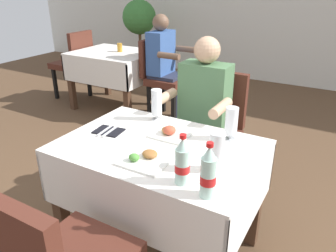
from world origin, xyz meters
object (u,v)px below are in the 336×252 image
Objects in this scene: plate_far_diner at (170,132)px; cola_bottle_primary at (208,174)px; main_dining_table at (160,172)px; chair_far_diner_seat at (212,128)px; seated_diner_far at (201,112)px; potted_plant_corner at (140,26)px; beer_glass_right at (217,151)px; napkin_cutlery_set at (109,131)px; background_chair_left at (74,61)px; beer_glass_middle at (231,123)px; background_dining_table at (115,66)px; beer_glass_left at (157,105)px; background_table_tumbler at (120,47)px; plate_near_camera at (146,158)px; background_patron at (165,62)px; cola_bottle_secondary at (182,162)px; background_chair_right at (162,74)px.

cola_bottle_primary is (0.44, -0.45, 0.09)m from plate_far_diner.
chair_far_diner_seat is at bearing 90.00° from main_dining_table.
seated_diner_far is 0.96× the size of potted_plant_corner.
potted_plant_corner is at bearing 129.00° from beer_glass_right.
main_dining_table is 0.41m from napkin_cutlery_set.
chair_far_diner_seat is 1.00× the size of background_chair_left.
background_dining_table is (-2.20, 1.67, -0.28)m from beer_glass_middle.
napkin_cutlery_set is 2.97m from background_chair_left.
beer_glass_left reaches higher than background_table_tumbler.
beer_glass_left is 0.16× the size of potted_plant_corner.
chair_far_diner_seat is 1.00m from plate_near_camera.
background_dining_table is (-2.26, 2.04, -0.29)m from beer_glass_right.
plate_far_diner is 0.47m from beer_glass_right.
plate_far_diner is at bearing -58.78° from background_patron.
plate_far_diner is 0.17× the size of potted_plant_corner.
cola_bottle_secondary is 0.72m from napkin_cutlery_set.
beer_glass_left is (-0.21, 0.31, 0.29)m from main_dining_table.
background_patron is (-0.73, 1.95, -0.05)m from napkin_cutlery_set.
background_dining_table is 0.78m from background_patron.
chair_far_diner_seat is 4.86× the size of beer_glass_middle.
background_patron reaches higher than beer_glass_left.
beer_glass_right is (0.59, -0.41, 0.00)m from beer_glass_left.
background_dining_table is at bearing 148.29° from chair_far_diner_seat.
background_chair_left is at bearing 145.15° from plate_far_diner.
chair_far_diner_seat is 4.63× the size of beer_glass_left.
cola_bottle_primary is 1.05× the size of cola_bottle_secondary.
background_dining_table is at bearing -180.00° from background_patron.
cola_bottle_primary is at bearing -77.04° from beer_glass_right.
cola_bottle_secondary reaches higher than background_table_tumbler.
chair_far_diner_seat is 2.20m from background_dining_table.
background_table_tumbler is (-1.44, 2.00, 0.05)m from napkin_cutlery_set.
chair_far_diner_seat is at bearing -46.43° from background_patron.
background_table_tumbler is (-2.19, 2.09, -0.06)m from beer_glass_right.
background_patron is at bearing 118.65° from beer_glass_left.
background_chair_right is (-1.47, 1.67, -0.30)m from beer_glass_middle.
potted_plant_corner is (-2.53, 2.71, 0.31)m from chair_far_diner_seat.
chair_far_diner_seat is 1.00× the size of background_chair_right.
plate_near_camera is at bearing -64.34° from beer_glass_left.
background_chair_left is (-2.92, 1.67, -0.30)m from beer_glass_middle.
beer_glass_left is at bearing -53.97° from potted_plant_corner.
background_chair_left reaches higher than beer_glass_left.
beer_glass_left is at bearing 130.44° from cola_bottle_secondary.
background_chair_right is (0.72, 0.00, -0.02)m from background_dining_table.
main_dining_table is at bearing -60.49° from background_patron.
main_dining_table is at bearing 166.08° from beer_glass_right.
main_dining_table is at bearing 0.32° from napkin_cutlery_set.
potted_plant_corner is at bearing 121.67° from napkin_cutlery_set.
beer_glass_left is at bearing 135.88° from cola_bottle_primary.
beer_glass_right is at bearing -80.92° from beer_glass_middle.
beer_glass_right is 1.86× the size of background_table_tumbler.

